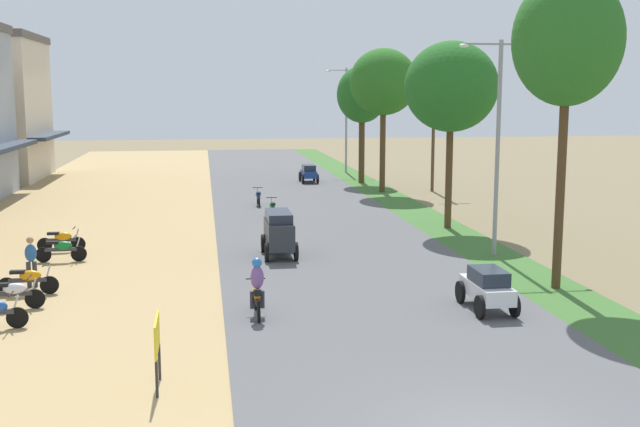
{
  "coord_description": "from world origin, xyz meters",
  "views": [
    {
      "loc": [
        -4.94,
        -12.44,
        6.16
      ],
      "look_at": [
        -0.64,
        16.22,
        1.6
      ],
      "focal_mm": 43.66,
      "sensor_mm": 36.0,
      "label": 1
    }
  ],
  "objects_px": {
    "utility_pole_near": "(434,121)",
    "car_sedan_white": "(487,287)",
    "parked_motorbike_fourth": "(62,249)",
    "pedestrian_on_shoulder": "(31,259)",
    "median_tree_third": "(383,82)",
    "motorbike_ahead_second": "(257,289)",
    "median_tree_nearest": "(568,41)",
    "median_tree_second": "(451,87)",
    "motorbike_ahead_third": "(273,207)",
    "median_tree_fourth": "(362,95)",
    "motorbike_ahead_fourth": "(258,196)",
    "parked_motorbike_second": "(13,292)",
    "streetlamp_near": "(498,134)",
    "parked_motorbike_third": "(29,279)",
    "parked_motorbike_fifth": "(62,239)",
    "car_van_charcoal": "(279,231)",
    "car_sedan_blue": "(309,173)",
    "street_signboard": "(157,340)",
    "streetlamp_mid": "(346,113)"
  },
  "relations": [
    {
      "from": "median_tree_third",
      "to": "car_sedan_white",
      "type": "distance_m",
      "value": 26.84
    },
    {
      "from": "streetlamp_near",
      "to": "motorbike_ahead_fourth",
      "type": "relative_size",
      "value": 4.41
    },
    {
      "from": "parked_motorbike_second",
      "to": "parked_motorbike_fifth",
      "type": "bearing_deg",
      "value": 90.3
    },
    {
      "from": "median_tree_nearest",
      "to": "car_sedan_white",
      "type": "relative_size",
      "value": 4.26
    },
    {
      "from": "median_tree_third",
      "to": "utility_pole_near",
      "type": "xyz_separation_m",
      "value": [
        3.27,
        0.33,
        -2.35
      ]
    },
    {
      "from": "median_tree_second",
      "to": "motorbike_ahead_fourth",
      "type": "relative_size",
      "value": 4.61
    },
    {
      "from": "motorbike_ahead_second",
      "to": "median_tree_nearest",
      "type": "bearing_deg",
      "value": 10.75
    },
    {
      "from": "parked_motorbike_fourth",
      "to": "median_tree_third",
      "type": "bearing_deg",
      "value": 47.95
    },
    {
      "from": "utility_pole_near",
      "to": "motorbike_ahead_fourth",
      "type": "distance_m",
      "value": 12.88
    },
    {
      "from": "parked_motorbike_second",
      "to": "utility_pole_near",
      "type": "height_order",
      "value": "utility_pole_near"
    },
    {
      "from": "parked_motorbike_fourth",
      "to": "pedestrian_on_shoulder",
      "type": "height_order",
      "value": "pedestrian_on_shoulder"
    },
    {
      "from": "median_tree_nearest",
      "to": "utility_pole_near",
      "type": "height_order",
      "value": "median_tree_nearest"
    },
    {
      "from": "median_tree_second",
      "to": "utility_pole_near",
      "type": "xyz_separation_m",
      "value": [
        3.22,
        13.2,
        -2.0
      ]
    },
    {
      "from": "pedestrian_on_shoulder",
      "to": "median_tree_nearest",
      "type": "relative_size",
      "value": 0.17
    },
    {
      "from": "pedestrian_on_shoulder",
      "to": "parked_motorbike_second",
      "type": "bearing_deg",
      "value": -89.83
    },
    {
      "from": "median_tree_second",
      "to": "motorbike_ahead_third",
      "type": "height_order",
      "value": "median_tree_second"
    },
    {
      "from": "median_tree_nearest",
      "to": "car_sedan_blue",
      "type": "xyz_separation_m",
      "value": [
        -3.84,
        29.47,
        -6.9
      ]
    },
    {
      "from": "street_signboard",
      "to": "car_van_charcoal",
      "type": "relative_size",
      "value": 0.62
    },
    {
      "from": "parked_motorbike_second",
      "to": "streetlamp_near",
      "type": "height_order",
      "value": "streetlamp_near"
    },
    {
      "from": "median_tree_third",
      "to": "motorbike_ahead_second",
      "type": "height_order",
      "value": "median_tree_third"
    },
    {
      "from": "streetlamp_mid",
      "to": "motorbike_ahead_second",
      "type": "height_order",
      "value": "streetlamp_mid"
    },
    {
      "from": "streetlamp_mid",
      "to": "utility_pole_near",
      "type": "distance_m",
      "value": 12.09
    },
    {
      "from": "median_tree_fourth",
      "to": "car_sedan_white",
      "type": "distance_m",
      "value": 31.64
    },
    {
      "from": "median_tree_third",
      "to": "streetlamp_mid",
      "type": "height_order",
      "value": "median_tree_third"
    },
    {
      "from": "car_van_charcoal",
      "to": "motorbike_ahead_fourth",
      "type": "distance_m",
      "value": 13.13
    },
    {
      "from": "parked_motorbike_third",
      "to": "utility_pole_near",
      "type": "distance_m",
      "value": 30.04
    },
    {
      "from": "motorbike_ahead_second",
      "to": "motorbike_ahead_third",
      "type": "height_order",
      "value": "motorbike_ahead_second"
    },
    {
      "from": "car_van_charcoal",
      "to": "median_tree_second",
      "type": "bearing_deg",
      "value": 31.72
    },
    {
      "from": "streetlamp_near",
      "to": "car_sedan_white",
      "type": "height_order",
      "value": "streetlamp_near"
    },
    {
      "from": "parked_motorbike_third",
      "to": "parked_motorbike_second",
      "type": "bearing_deg",
      "value": -93.6
    },
    {
      "from": "motorbike_ahead_fourth",
      "to": "parked_motorbike_second",
      "type": "bearing_deg",
      "value": -113.44
    },
    {
      "from": "utility_pole_near",
      "to": "car_sedan_white",
      "type": "distance_m",
      "value": 27.3
    },
    {
      "from": "parked_motorbike_fourth",
      "to": "parked_motorbike_fifth",
      "type": "bearing_deg",
      "value": 99.42
    },
    {
      "from": "median_tree_nearest",
      "to": "streetlamp_near",
      "type": "relative_size",
      "value": 1.21
    },
    {
      "from": "pedestrian_on_shoulder",
      "to": "median_tree_fourth",
      "type": "distance_m",
      "value": 31.28
    },
    {
      "from": "utility_pole_near",
      "to": "motorbike_ahead_third",
      "type": "bearing_deg",
      "value": -139.52
    },
    {
      "from": "streetlamp_mid",
      "to": "car_van_charcoal",
      "type": "xyz_separation_m",
      "value": [
        -8.04,
        -29.86,
        -3.55
      ]
    },
    {
      "from": "street_signboard",
      "to": "streetlamp_mid",
      "type": "relative_size",
      "value": 0.19
    },
    {
      "from": "median_tree_fourth",
      "to": "car_van_charcoal",
      "type": "distance_m",
      "value": 24.79
    },
    {
      "from": "parked_motorbike_fourth",
      "to": "median_tree_fourth",
      "type": "relative_size",
      "value": 0.23
    },
    {
      "from": "median_tree_fourth",
      "to": "motorbike_ahead_fourth",
      "type": "bearing_deg",
      "value": -127.85
    },
    {
      "from": "street_signboard",
      "to": "car_van_charcoal",
      "type": "xyz_separation_m",
      "value": [
        3.74,
        12.63,
        -0.08
      ]
    },
    {
      "from": "parked_motorbike_second",
      "to": "streetlamp_near",
      "type": "distance_m",
      "value": 17.41
    },
    {
      "from": "utility_pole_near",
      "to": "pedestrian_on_shoulder",
      "type": "bearing_deg",
      "value": -131.97
    },
    {
      "from": "parked_motorbike_second",
      "to": "motorbike_ahead_third",
      "type": "xyz_separation_m",
      "value": [
        8.68,
        14.99,
        0.02
      ]
    },
    {
      "from": "pedestrian_on_shoulder",
      "to": "streetlamp_near",
      "type": "xyz_separation_m",
      "value": [
        16.17,
        2.48,
        3.67
      ]
    },
    {
      "from": "median_tree_third",
      "to": "motorbike_ahead_second",
      "type": "bearing_deg",
      "value": -110.2
    },
    {
      "from": "median_tree_nearest",
      "to": "car_sedan_white",
      "type": "bearing_deg",
      "value": -145.28
    },
    {
      "from": "utility_pole_near",
      "to": "parked_motorbike_third",
      "type": "bearing_deg",
      "value": -130.59
    },
    {
      "from": "car_van_charcoal",
      "to": "motorbike_ahead_second",
      "type": "height_order",
      "value": "car_van_charcoal"
    }
  ]
}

